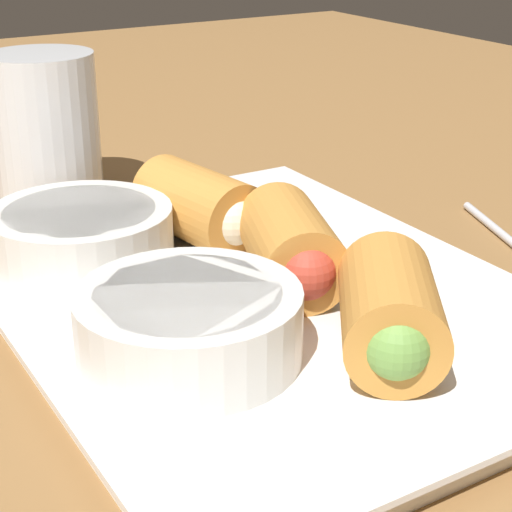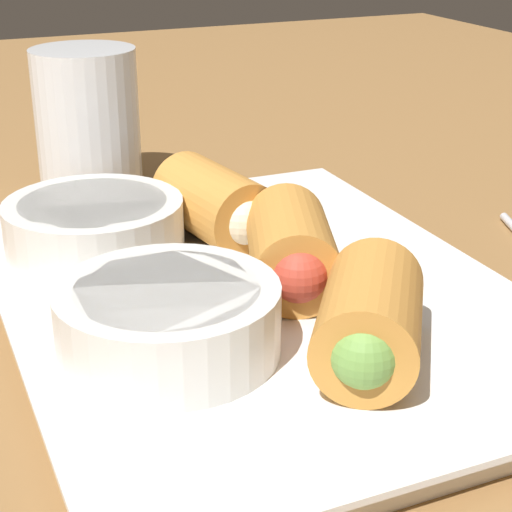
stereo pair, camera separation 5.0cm
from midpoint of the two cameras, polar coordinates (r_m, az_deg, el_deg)
table_surface at (r=41.73cm, az=-4.10°, el=-5.84°), size 180.00×140.00×2.00cm
serving_plate at (r=41.73cm, az=-3.43°, el=-3.09°), size 31.42×23.59×1.50cm
roll_front_left at (r=46.00cm, az=-6.67°, el=3.15°), size 8.02×5.17×4.09cm
roll_front_right at (r=34.38cm, az=4.92°, el=-4.04°), size 8.13×7.38×4.09cm
roll_back_left at (r=40.34cm, az=-0.99°, el=0.34°), size 8.09×6.29×4.09cm
dipping_bowl_near at (r=34.98cm, az=-8.62°, el=-4.50°), size 9.30×9.30×2.99cm
dipping_bowl_far at (r=44.70cm, az=-14.73°, el=1.33°), size 9.30×9.30×2.99cm
drinking_glass at (r=59.00cm, az=-16.27°, el=8.22°), size 7.01×7.01×9.64cm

